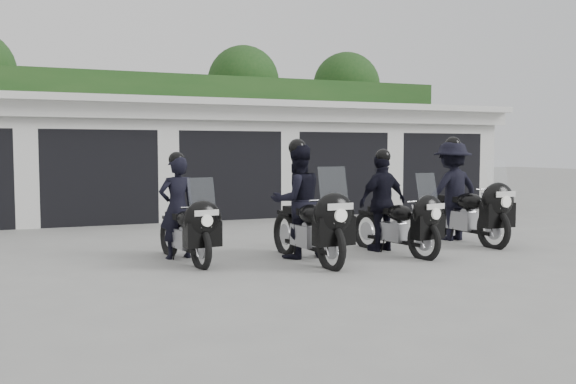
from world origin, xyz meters
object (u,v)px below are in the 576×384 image
object	(u,v)px
police_bike_a	(184,217)
police_bike_d	(458,195)
police_bike_b	(303,207)
police_bike_c	(389,207)

from	to	relation	value
police_bike_a	police_bike_d	distance (m)	5.30
police_bike_b	police_bike_d	size ratio (longest dim) A/B	0.96
police_bike_b	police_bike_d	distance (m)	3.59
police_bike_a	police_bike_c	xyz separation A→B (m)	(3.42, -0.45, 0.07)
police_bike_a	police_bike_b	size ratio (longest dim) A/B	0.89
police_bike_a	police_bike_c	distance (m)	3.45
police_bike_b	police_bike_d	xyz separation A→B (m)	(3.51, 0.73, 0.04)
police_bike_a	police_bike_c	bearing A→B (deg)	-17.05
police_bike_c	police_bike_b	bearing A→B (deg)	172.14
police_bike_d	police_bike_b	bearing A→B (deg)	-172.27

